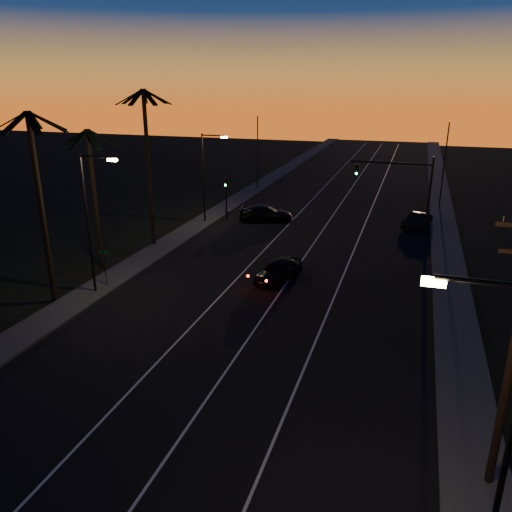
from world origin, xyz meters
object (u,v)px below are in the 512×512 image
(signal_mast, at_px, (403,181))
(lead_car, at_px, (278,270))
(cross_car, at_px, (266,214))
(right_car, at_px, (417,221))

(signal_mast, distance_m, lead_car, 16.54)
(lead_car, xyz_separation_m, cross_car, (-5.29, 14.49, 0.03))
(signal_mast, xyz_separation_m, right_car, (1.60, 2.41, -4.10))
(signal_mast, xyz_separation_m, lead_car, (-7.32, -14.27, -4.04))
(lead_car, height_order, right_car, lead_car)
(lead_car, bearing_deg, right_car, 61.86)
(signal_mast, bearing_deg, cross_car, 179.02)
(right_car, bearing_deg, lead_car, -118.14)
(right_car, bearing_deg, cross_car, -171.22)
(signal_mast, relative_size, lead_car, 1.40)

